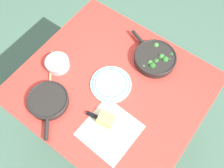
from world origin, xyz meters
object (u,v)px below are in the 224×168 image
at_px(skillet_eggs, 48,101).
at_px(dinner_plate_stack, 111,83).
at_px(skillet_broccoli, 155,58).
at_px(cheese_block, 106,119).
at_px(prep_bowl_steel, 58,64).
at_px(grater_knife, 103,120).
at_px(wooden_spoon, 50,83).

height_order(skillet_eggs, dinner_plate_stack, skillet_eggs).
distance_m(skillet_broccoli, skillet_eggs, 0.71).
relative_size(skillet_broccoli, cheese_block, 3.71).
distance_m(skillet_broccoli, prep_bowl_steel, 0.62).
xyz_separation_m(grater_knife, prep_bowl_steel, (0.45, -0.12, 0.02)).
relative_size(skillet_eggs, grater_knife, 1.04).
bearing_deg(skillet_eggs, grater_knife, 66.78).
bearing_deg(dinner_plate_stack, wooden_spoon, 35.53).
bearing_deg(wooden_spoon, skillet_broccoli, 100.40).
xyz_separation_m(grater_knife, cheese_block, (-0.01, -0.01, 0.02)).
bearing_deg(grater_knife, wooden_spoon, 169.39).
xyz_separation_m(skillet_eggs, grater_knife, (-0.33, -0.10, -0.02)).
bearing_deg(cheese_block, dinner_plate_stack, -60.37).
height_order(cheese_block, prep_bowl_steel, prep_bowl_steel).
distance_m(wooden_spoon, grater_knife, 0.41).
distance_m(grater_knife, dinner_plate_stack, 0.24).
relative_size(skillet_broccoli, dinner_plate_stack, 1.48).
relative_size(skillet_eggs, dinner_plate_stack, 1.22).
distance_m(skillet_eggs, wooden_spoon, 0.13).
relative_size(skillet_broccoli, grater_knife, 1.27).
relative_size(skillet_eggs, cheese_block, 3.05).
relative_size(dinner_plate_stack, prep_bowl_steel, 1.68).
relative_size(cheese_block, prep_bowl_steel, 0.67).
bearing_deg(skillet_eggs, dinner_plate_stack, 104.40).
bearing_deg(skillet_broccoli, grater_knife, 109.12).
bearing_deg(cheese_block, skillet_broccoli, -90.62).
xyz_separation_m(wooden_spoon, dinner_plate_stack, (-0.31, -0.22, 0.01)).
bearing_deg(prep_bowl_steel, dinner_plate_stack, -164.75).
relative_size(grater_knife, prep_bowl_steel, 1.97).
bearing_deg(prep_bowl_steel, wooden_spoon, 109.43).
relative_size(wooden_spoon, cheese_block, 2.99).
relative_size(skillet_broccoli, prep_bowl_steel, 2.49).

